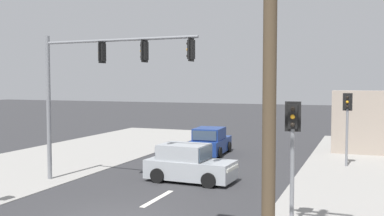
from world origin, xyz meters
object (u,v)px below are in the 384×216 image
pedestal_signal_right_kerb (293,142)px  pedestal_signal_far_median (347,117)px  traffic_signal_mast (95,75)px  hatchback_receding_far (210,142)px  hatchback_kerbside_parked (189,164)px

pedestal_signal_right_kerb → pedestal_signal_far_median: 10.16m
pedestal_signal_far_median → pedestal_signal_right_kerb: bearing=-96.2°
traffic_signal_mast → hatchback_receding_far: traffic_signal_mast is taller
traffic_signal_mast → hatchback_kerbside_parked: bearing=30.4°
traffic_signal_mast → hatchback_kerbside_parked: 5.22m
pedestal_signal_far_median → traffic_signal_mast: bearing=-140.5°
pedestal_signal_right_kerb → hatchback_receding_far: 12.93m
pedestal_signal_right_kerb → traffic_signal_mast: bearing=162.6°
traffic_signal_mast → pedestal_signal_right_kerb: (8.08, -2.53, -1.94)m
pedestal_signal_far_median → hatchback_receding_far: 7.60m
pedestal_signal_far_median → hatchback_receding_far: size_ratio=0.96×
pedestal_signal_right_kerb → pedestal_signal_far_median: same height
hatchback_receding_far → pedestal_signal_right_kerb: bearing=-61.0°
hatchback_receding_far → pedestal_signal_far_median: bearing=-8.6°
traffic_signal_mast → hatchback_receding_far: size_ratio=1.85×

